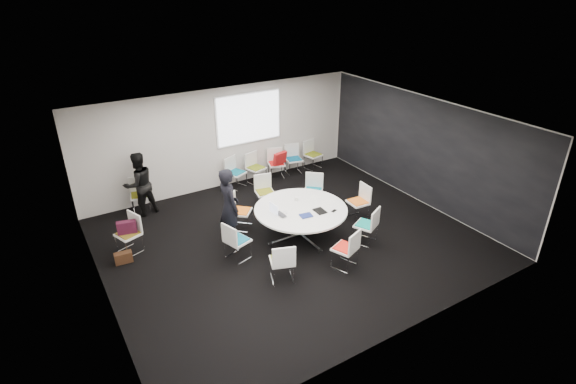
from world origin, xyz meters
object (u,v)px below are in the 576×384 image
chair_person_back (141,201)px  chair_spare_left (130,241)px  chair_back_c (276,169)px  chair_ring_g (345,255)px  maroon_bag (127,227)px  conference_table (301,216)px  person_back (139,184)px  laptop (283,214)px  cup (297,199)px  chair_ring_e (237,247)px  chair_ring_f (282,268)px  chair_ring_b (313,197)px  chair_ring_c (265,198)px  chair_ring_h (366,232)px  chair_back_d (294,165)px  chair_back_e (313,160)px  chair_ring_a (358,208)px  chair_back_a (236,178)px  chair_back_b (256,174)px  chair_ring_d (241,218)px  brown_bag (124,258)px

chair_person_back → chair_spare_left: bearing=80.6°
chair_back_c → chair_ring_g: bearing=94.3°
maroon_bag → conference_table: bearing=-21.7°
chair_back_c → person_back: 4.03m
laptop → cup: bearing=-58.3°
chair_ring_e → chair_ring_f: bearing=3.9°
cup → chair_ring_b: bearing=36.0°
cup → conference_table: bearing=-108.5°
chair_ring_c → chair_person_back: same height
chair_ring_f → person_back: person_back is taller
maroon_bag → chair_ring_h: bearing=-27.2°
chair_ring_c → chair_back_d: (1.82, 1.52, 0.00)m
chair_ring_c → chair_spare_left: size_ratio=1.00×
chair_ring_c → chair_back_e: bearing=-136.9°
person_back → laptop: size_ratio=5.27×
chair_ring_a → chair_back_c: 3.20m
chair_back_a → chair_back_b: size_ratio=1.00×
chair_ring_a → chair_ring_d: bearing=71.5°
chair_back_e → chair_ring_f: bearing=38.5°
chair_ring_a → chair_ring_c: bearing=48.8°
chair_back_a → chair_back_e: bearing=156.3°
chair_ring_f → brown_bag: size_ratio=2.44×
chair_ring_h → chair_back_c: bearing=62.3°
chair_ring_h → chair_ring_a: bearing=33.0°
chair_ring_c → chair_back_a: (-0.10, 1.52, 0.00)m
chair_ring_h → chair_back_b: same height
maroon_bag → chair_ring_g: bearing=-38.3°
chair_ring_h → chair_back_c: same height
chair_back_a → chair_back_c: bearing=155.3°
conference_table → chair_ring_h: size_ratio=2.39×
chair_back_d → chair_ring_c: bearing=52.6°
brown_bag → maroon_bag: bearing=56.0°
chair_back_c → person_back: size_ratio=0.54×
chair_back_b → maroon_bag: (-4.04, -1.76, 0.34)m
chair_back_c → chair_ring_b: bearing=104.2°
chair_ring_g → chair_person_back: (-2.94, 4.65, 0.00)m
chair_back_d → cup: 3.29m
chair_ring_e → chair_person_back: (-1.17, 3.22, 0.00)m
chair_back_d → chair_ring_h: bearing=93.5°
conference_table → chair_ring_f: (-1.20, -1.19, -0.25)m
chair_spare_left → laptop: bearing=-135.3°
chair_ring_d → chair_back_e: same height
chair_ring_a → chair_ring_b: size_ratio=1.00×
chair_spare_left → chair_back_a: bearing=-82.5°
chair_back_d → laptop: (-2.29, -3.19, 0.47)m
chair_back_a → chair_back_e: size_ratio=1.00×
chair_ring_c → chair_spare_left: same height
chair_ring_a → chair_person_back: bearing=58.0°
chair_ring_a → chair_back_b: 3.39m
chair_ring_h → chair_ring_d: bearing=109.3°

